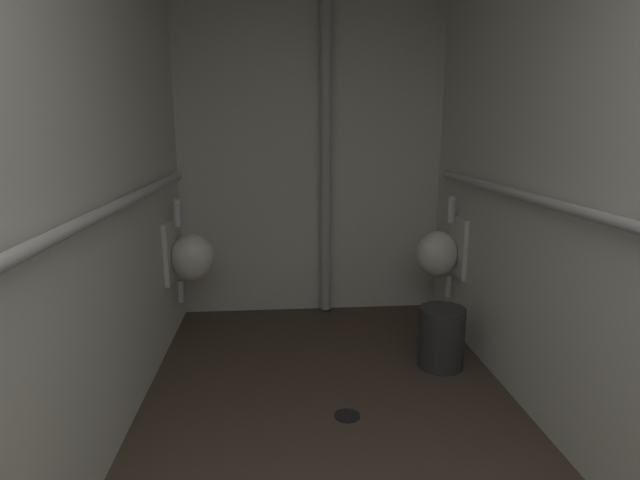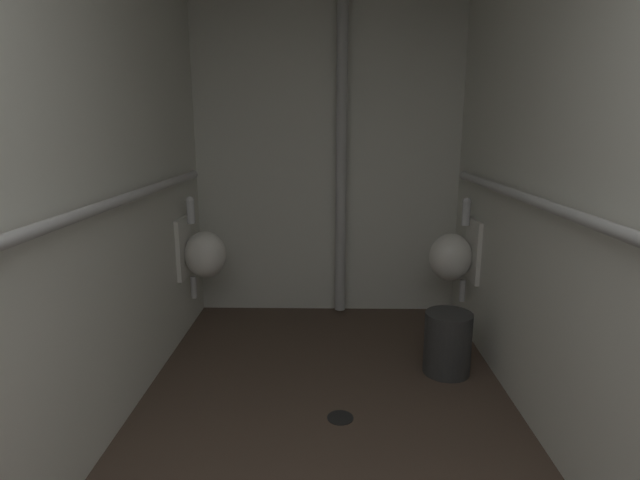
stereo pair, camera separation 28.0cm
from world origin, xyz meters
TOP-DOWN VIEW (x-y plane):
  - floor at (0.00, 1.93)m, footprint 2.22×3.99m
  - wall_left at (-1.08, 1.93)m, footprint 0.06×3.99m
  - wall_right at (1.08, 1.93)m, footprint 0.06×3.99m
  - wall_back at (0.00, 3.90)m, footprint 2.22×0.06m
  - urinal_left_mid at (-0.90, 3.35)m, footprint 0.32×0.30m
  - urinal_right_mid at (0.90, 3.31)m, footprint 0.32×0.30m
  - supply_pipe_left at (-0.99, 1.96)m, footprint 0.06×3.25m
  - supply_pipe_right at (0.99, 1.94)m, footprint 0.06×3.20m
  - standpipe_back_wall at (0.11, 3.79)m, footprint 0.08×0.08m
  - floor_drain at (0.08, 2.24)m, footprint 0.14×0.14m
  - waste_bin at (0.75, 2.76)m, footprint 0.29×0.29m

SIDE VIEW (x-z plane):
  - floor at x=0.00m, z-range -0.08..0.00m
  - floor_drain at x=0.08m, z-range 0.00..0.01m
  - waste_bin at x=0.75m, z-range 0.00..0.39m
  - urinal_left_mid at x=-0.90m, z-range 0.24..0.99m
  - urinal_right_mid at x=0.90m, z-range 0.24..0.99m
  - supply_pipe_left at x=-0.99m, z-range 1.13..1.19m
  - supply_pipe_right at x=0.99m, z-range 1.13..1.19m
  - wall_left at x=-1.08m, z-range 0.00..2.55m
  - wall_right at x=1.08m, z-range 0.00..2.55m
  - wall_back at x=0.00m, z-range 0.00..2.55m
  - standpipe_back_wall at x=0.11m, z-range 0.02..2.52m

